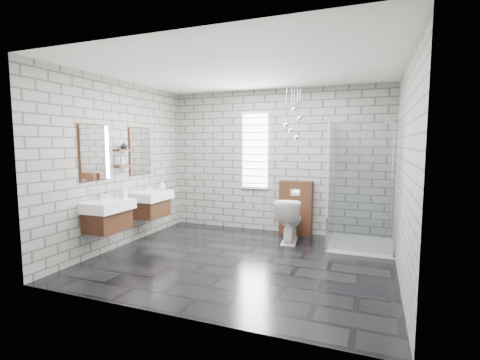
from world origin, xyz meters
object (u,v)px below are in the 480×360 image
Objects in this scene: vanity_right at (150,197)px; shower_enclosure at (355,218)px; cistern_panel at (296,208)px; vanity_left at (106,207)px; toilet at (289,220)px.

shower_enclosure is (3.41, 0.71, -0.25)m from vanity_right.
vanity_right is 2.66m from cistern_panel.
vanity_right is (0.00, 1.07, 0.00)m from vanity_left.
vanity_left is 3.85m from shower_enclosure.
shower_enclosure is at bearing -25.86° from cistern_panel.
shower_enclosure is at bearing 11.80° from vanity_right.
cistern_panel is (2.34, 2.30, -0.26)m from vanity_left.
cistern_panel is 0.52m from toilet.
vanity_left is 1.07m from vanity_right.
cistern_panel is at bearing 27.70° from vanity_right.
shower_enclosure is 2.68× the size of toilet.
vanity_left is at bearing -152.39° from shower_enclosure.
toilet is (2.34, 0.72, -0.38)m from vanity_right.
cistern_panel is 0.49× the size of shower_enclosure.
vanity_left is 2.07× the size of toilet.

